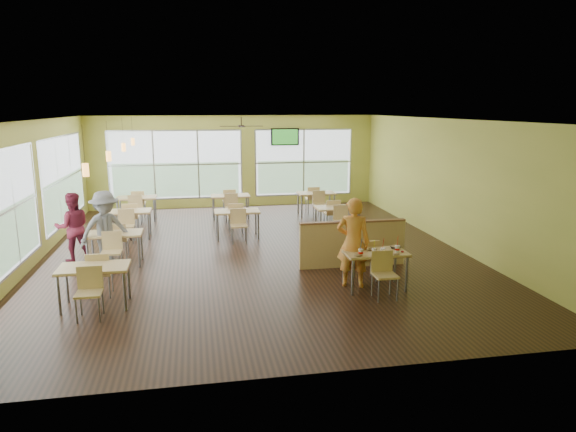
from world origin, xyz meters
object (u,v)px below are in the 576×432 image
object	(u,v)px
man_plaid	(353,242)
food_basket	(396,247)
half_wall_divider	(353,244)
main_table	(375,257)

from	to	relation	value
man_plaid	food_basket	xyz separation A→B (m)	(0.86, -0.07, -0.12)
half_wall_divider	food_basket	distance (m)	1.41
main_table	man_plaid	size ratio (longest dim) A/B	0.85
half_wall_divider	man_plaid	distance (m)	1.35
main_table	food_basket	bearing A→B (deg)	16.79
man_plaid	food_basket	bearing A→B (deg)	-164.80
half_wall_divider	food_basket	xyz separation A→B (m)	(0.47, -1.31, 0.25)
man_plaid	food_basket	world-z (taller)	man_plaid
man_plaid	half_wall_divider	bearing A→B (deg)	-87.47
food_basket	man_plaid	bearing A→B (deg)	175.37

